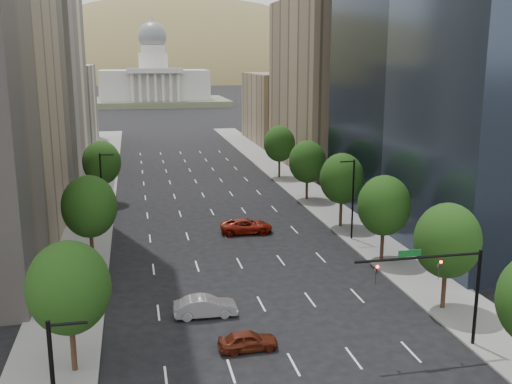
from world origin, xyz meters
TOP-DOWN VIEW (x-y plane):
  - sidewalk_left at (-15.50, 60.00)m, footprint 6.00×200.00m
  - sidewalk_right at (15.50, 60.00)m, footprint 6.00×200.00m
  - midrise_cream_left at (-25.00, 103.00)m, footprint 14.00×30.00m
  - filler_left at (-25.00, 136.00)m, footprint 14.00×26.00m
  - parking_tan_right at (25.00, 100.00)m, footprint 14.00×30.00m
  - filler_right at (25.00, 133.00)m, footprint 14.00×26.00m
  - tree_right_1 at (14.00, 36.00)m, footprint 5.20×5.20m
  - tree_right_2 at (14.00, 48.00)m, footprint 5.20×5.20m
  - tree_right_3 at (14.00, 60.00)m, footprint 5.20×5.20m
  - tree_right_4 at (14.00, 74.00)m, footprint 5.20×5.20m
  - tree_right_5 at (14.00, 90.00)m, footprint 5.20×5.20m
  - tree_left_0 at (-14.00, 32.00)m, footprint 5.20×5.20m
  - tree_left_1 at (-14.00, 52.00)m, footprint 5.20×5.20m
  - tree_left_2 at (-14.00, 78.00)m, footprint 5.20×5.20m
  - streetlight_rn at (13.44, 55.00)m, footprint 1.70×0.20m
  - streetlight_ln at (-13.44, 65.00)m, footprint 1.70×0.20m
  - traffic_signal at (10.53, 30.00)m, footprint 9.12×0.40m
  - capitol at (0.00, 249.71)m, footprint 60.00×40.00m
  - foothills at (34.67, 599.39)m, footprint 720.00×413.00m
  - car_maroon at (-2.56, 32.57)m, footprint 4.16×1.78m
  - car_silver at (-4.75, 38.59)m, footprint 4.96×1.80m
  - car_red_far at (2.61, 59.89)m, footprint 6.06×3.01m

SIDE VIEW (x-z plane):
  - foothills at x=34.67m, z-range -169.28..93.72m
  - sidewalk_left at x=-15.50m, z-range 0.00..0.15m
  - sidewalk_right at x=15.50m, z-range 0.00..0.15m
  - car_maroon at x=-2.56m, z-range 0.00..1.40m
  - car_silver at x=-4.75m, z-range 0.00..1.62m
  - car_red_far at x=2.61m, z-range 0.00..1.65m
  - streetlight_rn at x=13.44m, z-range 0.34..9.34m
  - streetlight_ln at x=-13.44m, z-range 0.34..9.34m
  - traffic_signal at x=10.53m, z-range 1.49..8.86m
  - tree_right_4 at x=14.00m, z-range 1.23..9.69m
  - tree_right_2 at x=14.00m, z-range 1.30..9.91m
  - tree_left_2 at x=-14.00m, z-range 1.34..10.02m
  - tree_right_1 at x=14.00m, z-range 1.37..10.12m
  - tree_right_5 at x=14.00m, z-range 1.37..10.12m
  - tree_left_0 at x=-14.00m, z-range 1.37..10.12m
  - tree_right_3 at x=14.00m, z-range 1.44..10.34m
  - tree_left_1 at x=-14.00m, z-range 1.48..10.45m
  - filler_right at x=25.00m, z-range 0.00..16.00m
  - capitol at x=0.00m, z-range -9.02..26.18m
  - filler_left at x=-25.00m, z-range 0.00..18.00m
  - parking_tan_right at x=25.00m, z-range 0.00..30.00m
  - midrise_cream_left at x=-25.00m, z-range 0.00..35.00m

